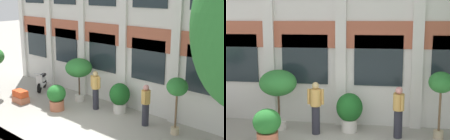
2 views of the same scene
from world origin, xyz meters
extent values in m
cube|color=#AD5B42|center=(0.00, 2.93, 3.10)|extent=(15.06, 0.06, 0.90)
cube|color=#1E282D|center=(-3.76, 2.92, 2.25)|extent=(1.61, 0.04, 1.70)
cube|color=#1E282D|center=(-1.25, 2.92, 2.25)|extent=(1.61, 0.04, 1.70)
cube|color=#1E282D|center=(1.25, 2.92, 2.25)|extent=(1.61, 0.04, 1.70)
cylinder|color=#B76647|center=(-1.81, 0.70, 0.22)|extent=(0.61, 0.61, 0.43)
ellipsoid|color=#236B28|center=(-1.81, 0.70, 0.74)|extent=(0.80, 0.80, 0.73)
cylinder|color=tan|center=(3.14, 2.03, 0.13)|extent=(0.30, 0.30, 0.25)
cylinder|color=brown|center=(3.14, 2.03, 0.94)|extent=(0.07, 0.07, 1.38)
ellipsoid|color=#2D7A33|center=(3.14, 2.03, 1.76)|extent=(0.74, 0.74, 0.64)
cylinder|color=beige|center=(0.37, 2.25, 0.21)|extent=(0.51, 0.51, 0.41)
ellipsoid|color=#19561E|center=(0.37, 2.25, 0.80)|extent=(0.85, 0.85, 0.93)
cylinder|color=beige|center=(-1.95, 2.12, 0.14)|extent=(0.44, 0.44, 0.29)
cylinder|color=#4C3826|center=(-1.95, 2.12, 0.84)|extent=(0.07, 0.07, 1.11)
ellipsoid|color=#2D7A33|center=(-1.95, 2.12, 1.57)|extent=(1.21, 1.21, 0.85)
cylinder|color=#282833|center=(1.91, 1.94, 0.44)|extent=(0.26, 0.26, 0.87)
cylinder|color=tan|center=(1.91, 1.94, 1.13)|extent=(0.34, 0.34, 0.51)
sphere|color=#DB8E89|center=(1.91, 1.94, 1.49)|extent=(0.22, 0.22, 0.22)
cylinder|color=tan|center=(1.81, 2.14, 1.15)|extent=(0.09, 0.09, 0.46)
cylinder|color=tan|center=(2.01, 1.74, 1.15)|extent=(0.09, 0.09, 0.46)
cylinder|color=#282833|center=(-0.66, 1.88, 0.46)|extent=(0.26, 0.26, 0.92)
cylinder|color=tan|center=(-0.66, 1.88, 1.19)|extent=(0.34, 0.34, 0.54)
sphere|color=tan|center=(-0.66, 1.88, 1.57)|extent=(0.22, 0.22, 0.22)
cylinder|color=tan|center=(-0.88, 1.87, 1.22)|extent=(0.09, 0.09, 0.49)
cylinder|color=tan|center=(-0.44, 1.89, 1.22)|extent=(0.09, 0.09, 0.49)
camera|label=1|loc=(8.27, -7.01, 4.94)|focal=50.00mm
camera|label=2|loc=(1.45, -7.40, 3.62)|focal=50.00mm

